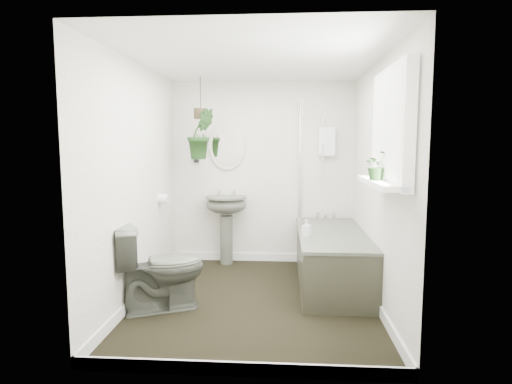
{
  "coord_description": "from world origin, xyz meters",
  "views": [
    {
      "loc": [
        0.28,
        -4.05,
        1.54
      ],
      "look_at": [
        0.0,
        0.15,
        1.05
      ],
      "focal_mm": 30.0,
      "sensor_mm": 36.0,
      "label": 1
    }
  ],
  "objects": [
    {
      "name": "toilet",
      "position": [
        -0.85,
        -0.3,
        0.4
      ],
      "size": [
        0.9,
        0.73,
        0.8
      ],
      "primitive_type": "imported",
      "rotation": [
        0.0,
        0.0,
        1.99
      ],
      "color": "#4A4D43",
      "rests_on": "floor"
    },
    {
      "name": "pedestal_sink",
      "position": [
        -0.45,
        1.24,
        0.44
      ],
      "size": [
        0.52,
        0.44,
        0.87
      ],
      "primitive_type": null,
      "rotation": [
        0.0,
        0.0,
        0.01
      ],
      "color": "#4A4D43",
      "rests_on": "floor"
    },
    {
      "name": "window_sill",
      "position": [
        1.02,
        -0.7,
        1.23
      ],
      "size": [
        0.18,
        1.0,
        0.04
      ],
      "primitive_type": "cube",
      "color": "white",
      "rests_on": "wall_right"
    },
    {
      "name": "floor",
      "position": [
        0.0,
        0.0,
        -0.01
      ],
      "size": [
        2.3,
        2.8,
        0.02
      ],
      "primitive_type": "cube",
      "color": "black",
      "rests_on": "ground"
    },
    {
      "name": "wall_sconce",
      "position": [
        -0.85,
        1.36,
        1.4
      ],
      "size": [
        0.04,
        0.04,
        0.22
      ],
      "primitive_type": "cylinder",
      "color": "black",
      "rests_on": "wall_back"
    },
    {
      "name": "wall_left",
      "position": [
        -1.16,
        0.0,
        1.15
      ],
      "size": [
        0.02,
        2.8,
        2.3
      ],
      "primitive_type": "cube",
      "color": "white",
      "rests_on": "ground"
    },
    {
      "name": "hanging_plant",
      "position": [
        -0.7,
        0.95,
        1.64
      ],
      "size": [
        0.41,
        0.39,
        0.59
      ],
      "primitive_type": "imported",
      "rotation": [
        0.0,
        0.0,
        0.53
      ],
      "color": "black",
      "rests_on": "ceiling"
    },
    {
      "name": "ceiling",
      "position": [
        0.0,
        0.0,
        2.31
      ],
      "size": [
        2.3,
        2.8,
        0.02
      ],
      "primitive_type": "cube",
      "color": "white",
      "rests_on": "ground"
    },
    {
      "name": "toilet_roll_holder",
      "position": [
        -1.1,
        0.7,
        0.9
      ],
      "size": [
        0.11,
        0.11,
        0.11
      ],
      "primitive_type": "cylinder",
      "rotation": [
        0.0,
        1.57,
        0.0
      ],
      "color": "white",
      "rests_on": "wall_left"
    },
    {
      "name": "wall_back",
      "position": [
        0.0,
        1.41,
        1.15
      ],
      "size": [
        2.3,
        0.02,
        2.3
      ],
      "primitive_type": "cube",
      "color": "white",
      "rests_on": "ground"
    },
    {
      "name": "wall_right",
      "position": [
        1.16,
        0.0,
        1.15
      ],
      "size": [
        0.02,
        2.8,
        2.3
      ],
      "primitive_type": "cube",
      "color": "white",
      "rests_on": "ground"
    },
    {
      "name": "bathtub",
      "position": [
        0.8,
        0.5,
        0.29
      ],
      "size": [
        0.72,
        1.72,
        0.58
      ],
      "primitive_type": null,
      "color": "#4A4D43",
      "rests_on": "floor"
    },
    {
      "name": "shower_box",
      "position": [
        0.8,
        1.34,
        1.55
      ],
      "size": [
        0.2,
        0.1,
        0.35
      ],
      "primitive_type": "cube",
      "color": "white",
      "rests_on": "wall_back"
    },
    {
      "name": "skirting",
      "position": [
        0.0,
        0.0,
        0.05
      ],
      "size": [
        2.3,
        2.8,
        0.1
      ],
      "primitive_type": "cube",
      "color": "white",
      "rests_on": "floor"
    },
    {
      "name": "sill_plant",
      "position": [
        0.99,
        -0.69,
        1.36
      ],
      "size": [
        0.24,
        0.22,
        0.22
      ],
      "primitive_type": "imported",
      "rotation": [
        0.0,
        0.0,
        0.27
      ],
      "color": "black",
      "rests_on": "window_sill"
    },
    {
      "name": "soap_bottle",
      "position": [
        0.51,
        0.27,
        0.67
      ],
      "size": [
        0.11,
        0.11,
        0.18
      ],
      "primitive_type": "imported",
      "rotation": [
        0.0,
        0.0,
        -0.43
      ],
      "color": "black",
      "rests_on": "bathtub"
    },
    {
      "name": "wall_front",
      "position": [
        0.0,
        -1.41,
        1.15
      ],
      "size": [
        2.3,
        0.02,
        2.3
      ],
      "primitive_type": "cube",
      "color": "white",
      "rests_on": "ground"
    },
    {
      "name": "bath_screen",
      "position": [
        0.47,
        0.99,
        1.28
      ],
      "size": [
        0.04,
        0.72,
        1.4
      ],
      "primitive_type": null,
      "color": "silver",
      "rests_on": "bathtub"
    },
    {
      "name": "window_recess",
      "position": [
        1.09,
        -0.7,
        1.65
      ],
      "size": [
        0.08,
        1.0,
        0.9
      ],
      "primitive_type": "cube",
      "color": "white",
      "rests_on": "wall_right"
    },
    {
      "name": "oval_mirror",
      "position": [
        -0.45,
        1.37,
        1.5
      ],
      "size": [
        0.46,
        0.03,
        0.62
      ],
      "primitive_type": "ellipsoid",
      "color": "beige",
      "rests_on": "wall_back"
    },
    {
      "name": "hanging_pot",
      "position": [
        -0.7,
        0.95,
        1.87
      ],
      "size": [
        0.16,
        0.16,
        0.12
      ],
      "primitive_type": "cylinder",
      "color": "#312818",
      "rests_on": "ceiling"
    },
    {
      "name": "window_blinds",
      "position": [
        1.04,
        -0.7,
        1.65
      ],
      "size": [
        0.01,
        0.86,
        0.76
      ],
      "primitive_type": "cube",
      "color": "white",
      "rests_on": "wall_right"
    }
  ]
}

